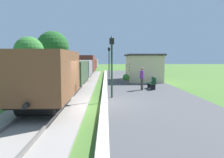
{
  "coord_description": "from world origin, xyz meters",
  "views": [
    {
      "loc": [
        0.5,
        -11.79,
        2.66
      ],
      "look_at": [
        0.91,
        3.76,
        1.17
      ],
      "focal_mm": 35.7,
      "sensor_mm": 36.0,
      "label": 1
    }
  ],
  "objects": [
    {
      "name": "ground_plane",
      "position": [
        0.0,
        0.0,
        0.0
      ],
      "size": [
        160.0,
        160.0,
        0.0
      ],
      "primitive_type": "plane",
      "color": "#47702D"
    },
    {
      "name": "rail_far",
      "position": [
        -3.12,
        0.0,
        0.19
      ],
      "size": [
        0.07,
        60.0,
        0.14
      ],
      "primitive_type": "cube",
      "color": "slate",
      "rests_on": "track_ballast"
    },
    {
      "name": "track_ballast",
      "position": [
        -2.4,
        0.0,
        0.06
      ],
      "size": [
        3.8,
        60.0,
        0.12
      ],
      "primitive_type": "cube",
      "color": "gray",
      "rests_on": "ground"
    },
    {
      "name": "lamp_post_far",
      "position": [
        0.84,
        14.16,
        2.8
      ],
      "size": [
        0.28,
        0.28,
        3.7
      ],
      "color": "#193823",
      "rests_on": "platform_slab"
    },
    {
      "name": "tree_field_left",
      "position": [
        -6.84,
        19.25,
        4.11
      ],
      "size": [
        4.37,
        4.37,
        6.3
      ],
      "color": "#4C3823",
      "rests_on": "ground"
    },
    {
      "name": "tree_field_distant",
      "position": [
        -9.41,
        27.17,
        4.35
      ],
      "size": [
        3.5,
        3.5,
        6.11
      ],
      "color": "#4C3823",
      "rests_on": "ground"
    },
    {
      "name": "freight_train",
      "position": [
        -2.4,
        15.07,
        1.51
      ],
      "size": [
        2.5,
        39.2,
        2.72
      ],
      "color": "brown",
      "rests_on": "rail_near"
    },
    {
      "name": "platform_edge_stripe",
      "position": [
        0.4,
        0.0,
        0.25
      ],
      "size": [
        0.36,
        60.0,
        0.01
      ],
      "primitive_type": "cube",
      "color": "silver",
      "rests_on": "platform_slab"
    },
    {
      "name": "station_hut",
      "position": [
        4.4,
        11.73,
        1.65
      ],
      "size": [
        3.5,
        5.8,
        2.78
      ],
      "color": "beige",
      "rests_on": "platform_slab"
    },
    {
      "name": "lamp_post_near",
      "position": [
        0.84,
        1.56,
        2.8
      ],
      "size": [
        0.28,
        0.28,
        3.7
      ],
      "color": "#193823",
      "rests_on": "platform_slab"
    },
    {
      "name": "person_waiting",
      "position": [
        3.17,
        4.63,
        1.18
      ],
      "size": [
        0.37,
        0.44,
        1.71
      ],
      "rotation": [
        0.0,
        0.0,
        2.74
      ],
      "color": "#38332D",
      "rests_on": "platform_slab"
    },
    {
      "name": "platform_slab",
      "position": [
        3.2,
        0.0,
        0.12
      ],
      "size": [
        6.0,
        60.0,
        0.25
      ],
      "primitive_type": "cube",
      "color": "#4C4C4F",
      "rests_on": "ground"
    },
    {
      "name": "rail_near",
      "position": [
        -1.68,
        0.0,
        0.19
      ],
      "size": [
        0.07,
        60.0,
        0.14
      ],
      "primitive_type": "cube",
      "color": "slate",
      "rests_on": "track_ballast"
    },
    {
      "name": "potted_planter",
      "position": [
        2.34,
        8.51,
        0.72
      ],
      "size": [
        0.64,
        0.64,
        0.92
      ],
      "color": "slate",
      "rests_on": "platform_slab"
    },
    {
      "name": "tree_trackside_far",
      "position": [
        -7.78,
        12.43,
        3.32
      ],
      "size": [
        3.18,
        3.18,
        4.92
      ],
      "color": "#4C3823",
      "rests_on": "ground"
    },
    {
      "name": "bench_near_hut",
      "position": [
        4.08,
        5.28,
        0.72
      ],
      "size": [
        0.42,
        1.5,
        0.91
      ],
      "color": "#1E4C2D",
      "rests_on": "platform_slab"
    }
  ]
}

